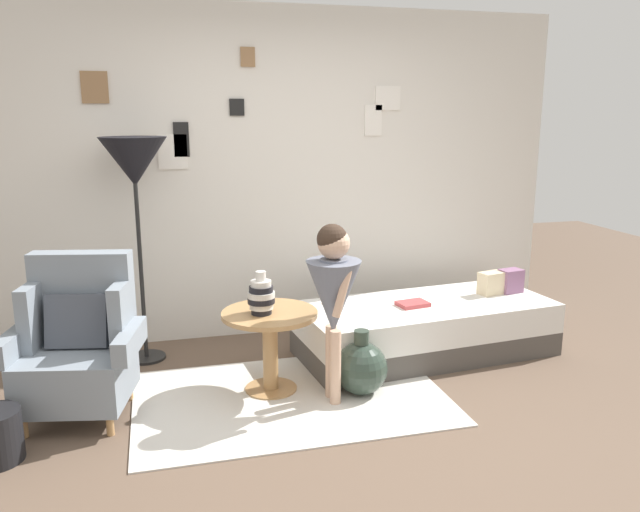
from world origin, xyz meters
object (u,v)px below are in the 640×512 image
(side_table, at_px, (270,334))
(daybed, at_px, (425,328))
(vase_striped, at_px, (261,296))
(book_on_daybed, at_px, (413,304))
(person_child, at_px, (333,290))
(armchair, at_px, (78,344))
(floor_lamp, at_px, (134,168))
(demijohn_near, at_px, (361,368))

(side_table, bearing_deg, daybed, 15.66)
(vase_striped, xyz_separation_m, book_on_daybed, (1.18, 0.34, -0.24))
(vase_striped, bearing_deg, side_table, 25.42)
(daybed, xyz_separation_m, book_on_daybed, (-0.13, -0.04, 0.22))
(daybed, distance_m, person_child, 1.21)
(armchair, xyz_separation_m, book_on_daybed, (2.29, 0.32, -0.02))
(side_table, xyz_separation_m, book_on_daybed, (1.12, 0.31, 0.02))
(person_child, bearing_deg, floor_lamp, 138.14)
(armchair, relative_size, floor_lamp, 0.60)
(side_table, relative_size, floor_lamp, 0.38)
(daybed, xyz_separation_m, side_table, (-1.25, -0.35, 0.20))
(vase_striped, distance_m, book_on_daybed, 1.25)
(armchair, bearing_deg, side_table, 0.58)
(side_table, relative_size, book_on_daybed, 2.82)
(vase_striped, height_order, demijohn_near, vase_striped)
(floor_lamp, bearing_deg, demijohn_near, -35.58)
(side_table, bearing_deg, armchair, -179.42)
(vase_striped, bearing_deg, daybed, 16.10)
(daybed, bearing_deg, side_table, -164.34)
(armchair, distance_m, daybed, 2.46)
(daybed, relative_size, floor_lamp, 1.21)
(armchair, height_order, demijohn_near, armchair)
(book_on_daybed, bearing_deg, demijohn_near, -138.45)
(armchair, height_order, daybed, armchair)
(person_child, distance_m, demijohn_near, 0.60)
(armchair, relative_size, vase_striped, 3.49)
(armchair, bearing_deg, vase_striped, -0.79)
(vase_striped, bearing_deg, book_on_daybed, 15.87)
(armchair, relative_size, person_child, 0.85)
(daybed, distance_m, floor_lamp, 2.42)
(vase_striped, distance_m, demijohn_near, 0.80)
(book_on_daybed, bearing_deg, daybed, 18.26)
(daybed, xyz_separation_m, vase_striped, (-1.31, -0.38, 0.46))
(daybed, height_order, book_on_daybed, book_on_daybed)
(vase_striped, distance_m, floor_lamp, 1.33)
(daybed, relative_size, person_child, 1.72)
(daybed, distance_m, book_on_daybed, 0.25)
(vase_striped, relative_size, person_child, 0.24)
(floor_lamp, bearing_deg, book_on_daybed, -13.74)
(person_child, relative_size, demijohn_near, 2.65)
(side_table, relative_size, demijohn_near, 1.44)
(side_table, height_order, person_child, person_child)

